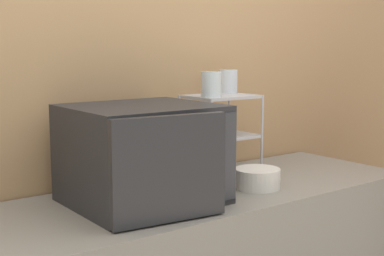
# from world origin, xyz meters

# --- Properties ---
(wall_back) EXTENTS (8.00, 0.06, 2.60)m
(wall_back) POSITION_xyz_m (0.00, 0.64, 1.30)
(wall_back) COLOR tan
(wall_back) RESTS_ON ground_plane
(microwave) EXTENTS (0.49, 0.50, 0.34)m
(microwave) POSITION_xyz_m (-0.15, 0.30, 1.09)
(microwave) COLOR #262628
(microwave) RESTS_ON counter
(dish_rack) EXTENTS (0.28, 0.22, 0.34)m
(dish_rack) POSITION_xyz_m (0.31, 0.44, 1.17)
(dish_rack) COLOR #B2B2B7
(dish_rack) RESTS_ON counter
(glass_front_left) EXTENTS (0.08, 0.08, 0.10)m
(glass_front_left) POSITION_xyz_m (0.21, 0.39, 1.31)
(glass_front_left) COLOR silver
(glass_front_left) RESTS_ON dish_rack
(glass_back_right) EXTENTS (0.08, 0.08, 0.10)m
(glass_back_right) POSITION_xyz_m (0.39, 0.49, 1.31)
(glass_back_right) COLOR silver
(glass_back_right) RESTS_ON dish_rack
(bowl) EXTENTS (0.17, 0.17, 0.08)m
(bowl) POSITION_xyz_m (0.30, 0.21, 0.96)
(bowl) COLOR silver
(bowl) RESTS_ON counter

